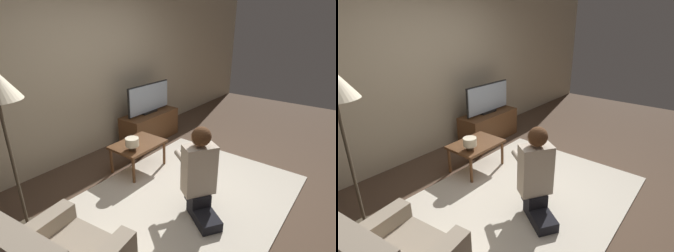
% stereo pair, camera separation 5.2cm
% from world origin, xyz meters
% --- Properties ---
extents(ground_plane, '(10.00, 10.00, 0.00)m').
position_xyz_m(ground_plane, '(0.00, 0.00, 0.00)').
color(ground_plane, brown).
extents(wall_back, '(10.00, 0.06, 2.60)m').
position_xyz_m(wall_back, '(0.00, 1.93, 1.30)').
color(wall_back, beige).
rests_on(wall_back, ground_plane).
extents(rug, '(2.54, 2.12, 0.02)m').
position_xyz_m(rug, '(0.00, 0.00, 0.01)').
color(rug, beige).
rests_on(rug, ground_plane).
extents(tv_stand, '(1.10, 0.44, 0.50)m').
position_xyz_m(tv_stand, '(0.93, 1.51, 0.25)').
color(tv_stand, brown).
rests_on(tv_stand, ground_plane).
extents(tv, '(0.99, 0.08, 0.52)m').
position_xyz_m(tv, '(0.93, 1.51, 0.77)').
color(tv, black).
rests_on(tv, tv_stand).
extents(coffee_table, '(0.71, 0.52, 0.41)m').
position_xyz_m(coffee_table, '(0.04, 0.93, 0.36)').
color(coffee_table, brown).
rests_on(coffee_table, ground_plane).
extents(person_kneeling, '(0.64, 0.79, 1.01)m').
position_xyz_m(person_kneeling, '(-0.25, -0.25, 0.52)').
color(person_kneeling, black).
rests_on(person_kneeling, rug).
extents(table_lamp, '(0.18, 0.18, 0.17)m').
position_xyz_m(table_lamp, '(-0.16, 0.84, 0.51)').
color(table_lamp, '#4C3823').
rests_on(table_lamp, coffee_table).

